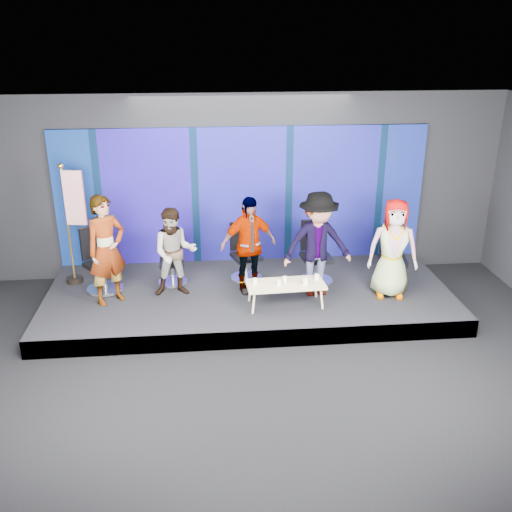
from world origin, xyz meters
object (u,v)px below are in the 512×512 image
at_px(mug_a, 255,281).
at_px(flag_stand, 73,222).
at_px(coffee_table, 286,285).
at_px(chair_b, 172,266).
at_px(panelist_b, 175,252).
at_px(mug_e, 317,277).
at_px(chair_c, 245,261).
at_px(panelist_d, 318,244).
at_px(mug_d, 305,281).
at_px(panelist_e, 393,249).
at_px(mug_c, 285,279).
at_px(chair_e, 392,265).
at_px(panelist_c, 248,245).
at_px(chair_d, 315,262).
at_px(panelist_a, 107,250).
at_px(mug_b, 279,283).
at_px(chair_a, 102,270).

distance_m(mug_a, flag_stand, 3.36).
bearing_deg(coffee_table, chair_b, 150.04).
bearing_deg(panelist_b, mug_e, -14.17).
relative_size(chair_c, panelist_d, 0.58).
relative_size(panelist_b, mug_d, 14.75).
relative_size(panelist_d, panelist_e, 1.06).
bearing_deg(mug_c, chair_e, 17.64).
relative_size(panelist_c, mug_e, 18.94).
distance_m(chair_b, chair_d, 2.57).
height_order(mug_a, mug_c, mug_c).
xyz_separation_m(panelist_a, panelist_b, (1.08, 0.17, -0.15)).
height_order(panelist_d, mug_c, panelist_d).
xyz_separation_m(panelist_b, coffee_table, (1.80, -0.60, -0.41)).
bearing_deg(panelist_d, panelist_a, 173.72).
bearing_deg(panelist_e, mug_b, -161.30).
bearing_deg(mug_e, flag_stand, 164.60).
xyz_separation_m(chair_b, panelist_e, (3.72, -0.87, 0.54)).
bearing_deg(chair_e, chair_d, -178.04).
bearing_deg(mug_d, flag_stand, 161.25).
bearing_deg(mug_d, coffee_table, 167.03).
height_order(panelist_a, chair_e, panelist_a).
bearing_deg(chair_a, chair_d, -38.03).
xyz_separation_m(panelist_c, mug_c, (0.55, -0.59, -0.41)).
bearing_deg(mug_d, mug_a, 172.14).
relative_size(chair_a, chair_e, 1.08).
relative_size(mug_b, mug_c, 0.97).
distance_m(chair_d, mug_b, 1.24).
bearing_deg(chair_b, mug_a, -39.47).
relative_size(chair_e, flag_stand, 0.48).
bearing_deg(chair_c, panelist_b, -173.48).
bearing_deg(mug_c, mug_a, -178.43).
height_order(chair_e, mug_b, chair_e).
xyz_separation_m(panelist_a, flag_stand, (-0.66, 0.81, 0.24)).
bearing_deg(mug_e, panelist_e, 4.88).
bearing_deg(chair_b, mug_d, -30.26).
relative_size(chair_a, panelist_c, 0.67).
bearing_deg(chair_e, mug_d, -145.27).
bearing_deg(mug_e, chair_c, 137.27).
height_order(chair_c, mug_c, chair_c).
height_order(chair_d, mug_c, chair_d).
bearing_deg(chair_a, panelist_b, -50.86).
xyz_separation_m(panelist_e, mug_d, (-1.52, -0.30, -0.41)).
bearing_deg(panelist_a, flag_stand, 91.10).
distance_m(panelist_a, chair_d, 3.63).
bearing_deg(panelist_c, flag_stand, 151.30).
bearing_deg(panelist_b, chair_d, 4.37).
distance_m(panelist_c, mug_d, 1.19).
bearing_deg(mug_a, flag_stand, 158.54).
xyz_separation_m(chair_e, mug_b, (-2.13, -0.76, 0.09)).
bearing_deg(flag_stand, panelist_d, -1.53).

